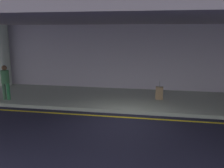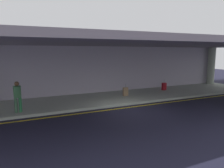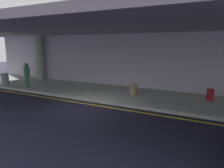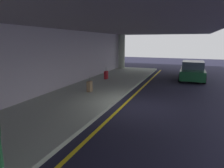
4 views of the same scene
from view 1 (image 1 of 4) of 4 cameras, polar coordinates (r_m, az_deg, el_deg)
ground_plane at (r=9.83m, az=2.74°, el=-8.58°), size 60.00×60.00×0.00m
sidewalk at (r=12.74m, az=4.65°, el=-3.49°), size 26.00×4.20×0.15m
lane_stripe_yellow at (r=10.35m, az=3.17°, el=-7.49°), size 26.00×0.14×0.01m
support_column_far_left at (r=16.73m, az=-23.12°, el=5.86°), size 0.70×0.70×3.65m
ceiling_overhang at (r=11.81m, az=4.71°, el=14.31°), size 28.00×13.20×0.30m
terminal_back_wall at (r=14.62m, az=5.69°, el=5.73°), size 26.00×0.30×3.80m
traveler_with_luggage at (r=13.23m, az=-22.84°, el=0.80°), size 0.38×0.38×1.68m
suitcase_upright_secondary at (r=12.59m, az=10.57°, el=-2.02°), size 0.36×0.22×0.90m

